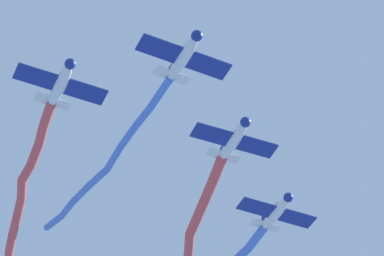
{
  "coord_description": "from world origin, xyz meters",
  "views": [
    {
      "loc": [
        2.04,
        43.46,
        4.84
      ],
      "look_at": [
        -4.71,
        -8.91,
        55.03
      ],
      "focal_mm": 84.65,
      "sensor_mm": 36.0,
      "label": 1
    }
  ],
  "objects_px": {
    "airplane_slot": "(276,212)",
    "airplane_left_wing": "(234,140)",
    "airplane_lead": "(184,56)",
    "airplane_right_wing": "(61,84)"
  },
  "relations": [
    {
      "from": "airplane_lead",
      "to": "airplane_slot",
      "type": "distance_m",
      "value": 19.99
    },
    {
      "from": "airplane_lead",
      "to": "airplane_right_wing",
      "type": "height_order",
      "value": "airplane_right_wing"
    },
    {
      "from": "airplane_left_wing",
      "to": "airplane_lead",
      "type": "bearing_deg",
      "value": -46.03
    },
    {
      "from": "airplane_left_wing",
      "to": "airplane_slot",
      "type": "relative_size",
      "value": 1.0
    },
    {
      "from": "airplane_lead",
      "to": "airplane_left_wing",
      "type": "xyz_separation_m",
      "value": [
        -5.19,
        -8.54,
        0.0
      ]
    },
    {
      "from": "airplane_lead",
      "to": "airplane_right_wing",
      "type": "distance_m",
      "value": 10.0
    },
    {
      "from": "airplane_lead",
      "to": "airplane_slot",
      "type": "height_order",
      "value": "airplane_lead"
    },
    {
      "from": "airplane_left_wing",
      "to": "airplane_slot",
      "type": "distance_m",
      "value": 10.0
    },
    {
      "from": "airplane_slot",
      "to": "airplane_left_wing",
      "type": "bearing_deg",
      "value": -47.61
    },
    {
      "from": "airplane_lead",
      "to": "airplane_right_wing",
      "type": "bearing_deg",
      "value": -133.39
    }
  ]
}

